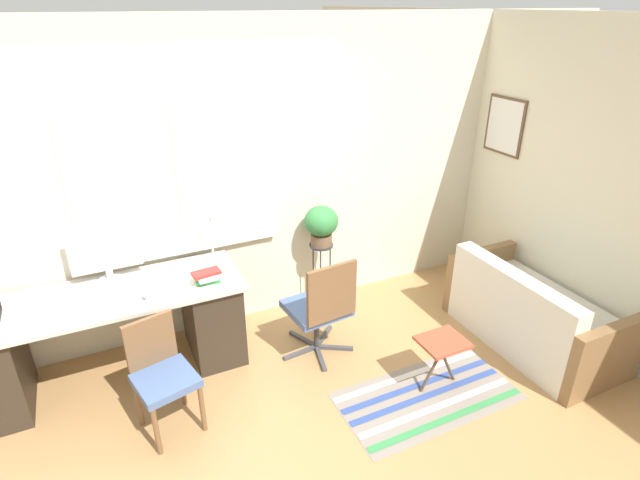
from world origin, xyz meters
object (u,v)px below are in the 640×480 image
at_px(desk_lamp, 211,227).
at_px(folding_stool, 442,346).
at_px(desk_chair_wooden, 162,373).
at_px(plant_stand, 321,255).
at_px(monitor, 105,251).
at_px(mouse, 144,297).
at_px(book_stack, 207,277).
at_px(office_chair_swivel, 321,307).
at_px(potted_plant, 321,223).
at_px(keyboard, 110,306).
at_px(couch_loveseat, 531,316).

xyz_separation_m(desk_lamp, folding_stool, (1.38, -1.37, -0.70)).
height_order(desk_chair_wooden, folding_stool, desk_chair_wooden).
bearing_deg(desk_chair_wooden, desk_lamp, 40.93).
bearing_deg(plant_stand, monitor, 179.39).
bearing_deg(mouse, book_stack, 3.70).
bearing_deg(office_chair_swivel, plant_stand, -121.07).
relative_size(monitor, potted_plant, 1.39).
height_order(keyboard, office_chair_swivel, office_chair_swivel).
bearing_deg(book_stack, desk_lamp, 66.83).
bearing_deg(office_chair_swivel, book_stack, -25.06).
distance_m(mouse, plant_stand, 1.70).
xyz_separation_m(mouse, potted_plant, (1.64, 0.38, 0.13)).
bearing_deg(office_chair_swivel, folding_stool, 125.57).
bearing_deg(couch_loveseat, plant_stand, 47.69).
bearing_deg(mouse, couch_loveseat, -16.59).
xyz_separation_m(monitor, office_chair_swivel, (1.53, -0.67, -0.55)).
height_order(mouse, office_chair_swivel, office_chair_swivel).
bearing_deg(desk_chair_wooden, mouse, 76.79).
distance_m(monitor, office_chair_swivel, 1.76).
xyz_separation_m(keyboard, desk_lamp, (0.86, 0.36, 0.31)).
bearing_deg(mouse, plant_stand, 13.01).
distance_m(desk_chair_wooden, folding_stool, 2.06).
xyz_separation_m(desk_lamp, plant_stand, (1.03, 0.04, -0.50)).
bearing_deg(mouse, office_chair_swivel, -11.53).
height_order(mouse, couch_loveseat, mouse).
bearing_deg(desk_lamp, plant_stand, 2.17).
relative_size(couch_loveseat, folding_stool, 3.37).
height_order(monitor, book_stack, monitor).
height_order(desk_lamp, book_stack, desk_lamp).
height_order(desk_chair_wooden, plant_stand, desk_chair_wooden).
bearing_deg(keyboard, book_stack, 4.18).
bearing_deg(desk_chair_wooden, monitor, 89.44).
relative_size(keyboard, office_chair_swivel, 0.35).
distance_m(keyboard, plant_stand, 1.94).
distance_m(monitor, potted_plant, 1.85).
relative_size(desk_chair_wooden, office_chair_swivel, 0.88).
distance_m(office_chair_swivel, potted_plant, 0.85).
xyz_separation_m(monitor, couch_loveseat, (3.27, -1.31, -0.75)).
xyz_separation_m(desk_chair_wooden, couch_loveseat, (3.07, -0.40, -0.18)).
distance_m(desk_lamp, plant_stand, 1.14).
xyz_separation_m(monitor, keyboard, (-0.04, -0.42, -0.25)).
bearing_deg(desk_chair_wooden, couch_loveseat, -20.60).
bearing_deg(book_stack, keyboard, -175.82).
height_order(desk_lamp, potted_plant, desk_lamp).
height_order(desk_lamp, desk_chair_wooden, desk_lamp).
xyz_separation_m(desk_lamp, couch_loveseat, (2.45, -1.25, -0.82)).
relative_size(monitor, plant_stand, 0.75).
height_order(plant_stand, potted_plant, potted_plant).
xyz_separation_m(desk_lamp, office_chair_swivel, (0.72, -0.61, -0.61)).
distance_m(monitor, plant_stand, 1.90).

